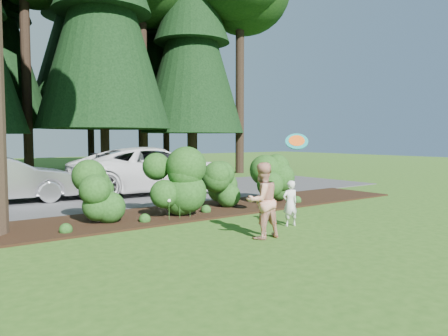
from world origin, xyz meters
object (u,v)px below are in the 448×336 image
object	(u,v)px
child	(290,203)
frisbee	(297,141)
car_white_suv	(154,170)
car_dark_suv	(161,170)
car_silver_wagon	(1,179)
adult	(262,201)

from	to	relation	value
child	frisbee	world-z (taller)	frisbee
car_white_suv	frisbee	size ratio (longest dim) A/B	10.02
car_dark_suv	child	size ratio (longest dim) A/B	4.84
car_silver_wagon	frisbee	size ratio (longest dim) A/B	7.47
car_silver_wagon	frisbee	bearing A→B (deg)	-141.29
car_white_suv	adult	world-z (taller)	car_white_suv
car_white_suv	car_dark_suv	size ratio (longest dim) A/B	1.17
car_white_suv	adult	xyz separation A→B (m)	(-1.59, -7.75, -0.09)
car_silver_wagon	car_dark_suv	xyz separation A→B (m)	(5.77, 0.45, 0.00)
car_silver_wagon	frisbee	xyz separation A→B (m)	(5.08, -7.53, 1.19)
car_silver_wagon	adult	xyz separation A→B (m)	(3.43, -8.18, 0.00)
car_silver_wagon	child	size ratio (longest dim) A/B	4.24
car_white_suv	frisbee	distance (m)	7.19
car_silver_wagon	adult	world-z (taller)	adult
child	frisbee	bearing A→B (deg)	-148.31
car_dark_suv	car_silver_wagon	bearing A→B (deg)	105.78
car_silver_wagon	adult	bearing A→B (deg)	-152.53
child	adult	size ratio (longest dim) A/B	0.68
car_silver_wagon	car_dark_suv	world-z (taller)	car_dark_suv
adult	frisbee	size ratio (longest dim) A/B	2.57
car_white_suv	child	world-z (taller)	car_white_suv
car_white_suv	car_dark_suv	bearing A→B (deg)	-33.36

